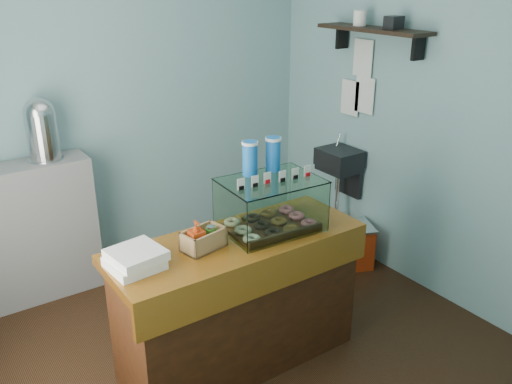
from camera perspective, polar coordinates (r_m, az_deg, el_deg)
ground at (r=3.97m, az=-3.85°, el=-15.21°), size 3.50×3.50×0.00m
room_shell at (r=3.26m, az=-4.29°, el=9.66°), size 3.54×3.04×2.82m
counter at (r=3.53m, az=-1.87°, el=-11.38°), size 1.60×0.60×0.90m
back_shelf at (r=4.51m, az=-22.83°, el=-4.01°), size 1.00×0.32×1.10m
display_case at (r=3.39m, az=1.33°, el=-0.87°), size 0.62×0.47×0.55m
condiment_crate at (r=3.17m, az=-5.72°, el=-4.90°), size 0.28×0.20×0.19m
pastry_boxes at (r=3.05m, az=-12.60°, el=-6.89°), size 0.31×0.31×0.11m
coffee_urn at (r=4.29m, az=-21.67°, el=6.29°), size 0.26×0.26×0.47m
red_cooler at (r=4.82m, az=9.48°, el=-5.55°), size 0.53×0.47×0.38m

